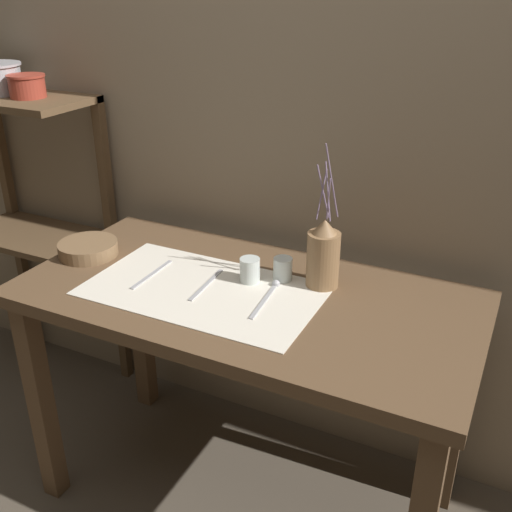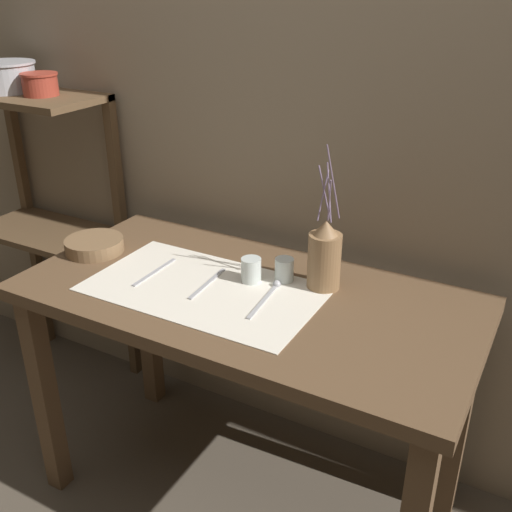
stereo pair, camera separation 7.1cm
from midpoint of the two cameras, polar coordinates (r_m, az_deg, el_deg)
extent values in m
plane|color=brown|center=(2.18, 0.16, -21.77)|extent=(12.00, 12.00, 0.00)
cube|color=gray|center=(1.91, 6.65, 13.27)|extent=(7.00, 0.06, 2.40)
cube|color=brown|center=(1.70, 0.19, -4.04)|extent=(1.30, 0.65, 0.04)
cube|color=brown|center=(2.07, -18.49, -12.55)|extent=(0.06, 0.06, 0.74)
cube|color=brown|center=(2.38, -9.35, -6.06)|extent=(0.06, 0.06, 0.74)
cube|color=brown|center=(1.99, 19.75, -14.44)|extent=(0.06, 0.06, 0.74)
cube|color=brown|center=(2.36, -20.22, 14.03)|extent=(0.56, 0.31, 0.02)
cube|color=brown|center=(2.51, -18.43, 2.14)|extent=(0.56, 0.31, 0.02)
cube|color=brown|center=(2.80, -20.05, 2.96)|extent=(0.04, 0.04, 1.20)
cube|color=brown|center=(2.44, -11.69, 0.81)|extent=(0.04, 0.04, 1.20)
cube|color=silver|center=(1.71, -3.76, -3.11)|extent=(0.66, 0.38, 0.00)
cylinder|color=olive|center=(1.69, 7.71, -0.53)|extent=(0.09, 0.09, 0.16)
cone|color=olive|center=(1.65, 7.92, 2.67)|extent=(0.07, 0.07, 0.04)
cylinder|color=slate|center=(1.63, 7.66, 5.73)|extent=(0.01, 0.04, 0.14)
cylinder|color=slate|center=(1.60, 8.27, 5.22)|extent=(0.02, 0.03, 0.13)
cylinder|color=slate|center=(1.61, 8.25, 5.97)|extent=(0.03, 0.03, 0.16)
cylinder|color=slate|center=(1.63, 7.81, 5.98)|extent=(0.04, 0.01, 0.15)
cylinder|color=slate|center=(1.61, 8.64, 6.92)|extent=(0.03, 0.04, 0.21)
cylinder|color=brown|center=(1.98, -14.15, 0.99)|extent=(0.19, 0.19, 0.04)
cylinder|color=silver|center=(1.73, 0.72, -1.34)|extent=(0.06, 0.06, 0.07)
cylinder|color=silver|center=(1.74, 3.89, -1.31)|extent=(0.06, 0.06, 0.07)
cube|color=#A8A8AD|center=(1.81, -8.51, -1.53)|extent=(0.01, 0.20, 0.00)
cube|color=#A8A8AD|center=(1.73, -3.47, -2.64)|extent=(0.03, 0.20, 0.00)
cube|color=#A8A8AD|center=(1.64, 1.94, -4.33)|extent=(0.03, 0.20, 0.00)
sphere|color=#A8A8AD|center=(1.72, 3.18, -2.72)|extent=(0.02, 0.02, 0.02)
cylinder|color=#A8A8AD|center=(2.42, -21.91, 15.57)|extent=(0.21, 0.21, 0.10)
cylinder|color=#A8A8AD|center=(2.41, -22.10, 16.69)|extent=(0.22, 0.22, 0.01)
cylinder|color=#9E3828|center=(2.29, -19.02, 15.20)|extent=(0.12, 0.12, 0.08)
cylinder|color=#9E3828|center=(2.29, -19.14, 16.05)|extent=(0.13, 0.13, 0.01)
camera|label=1|loc=(0.04, -88.74, 0.60)|focal=42.00mm
camera|label=2|loc=(0.04, 91.26, -0.60)|focal=42.00mm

